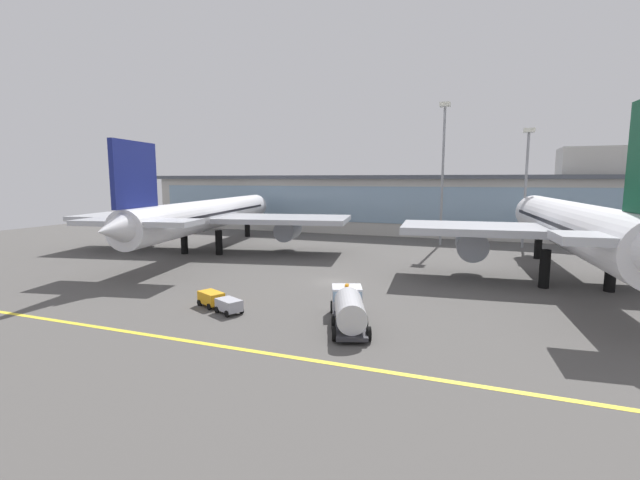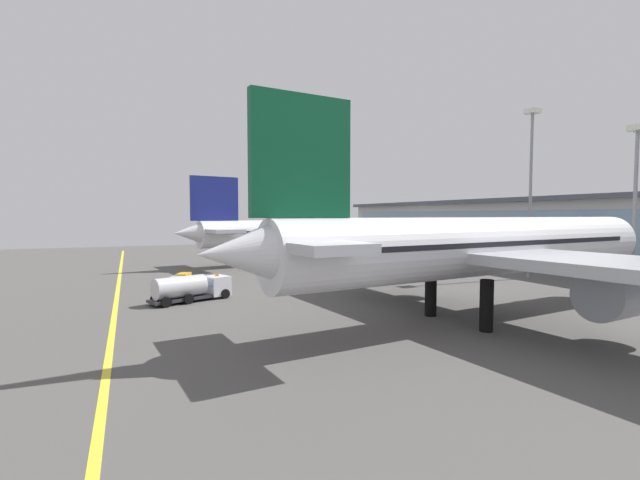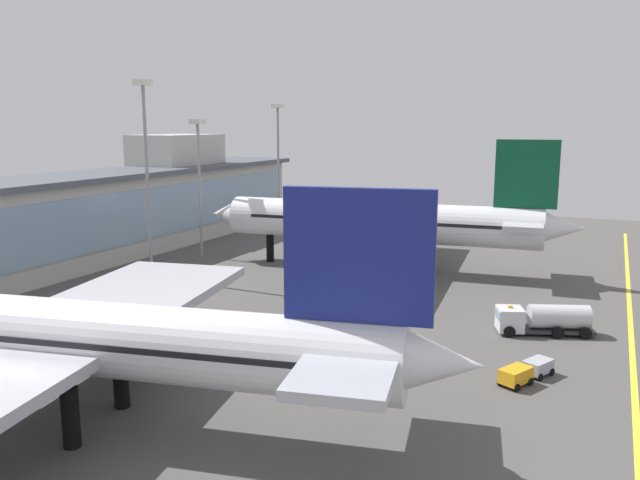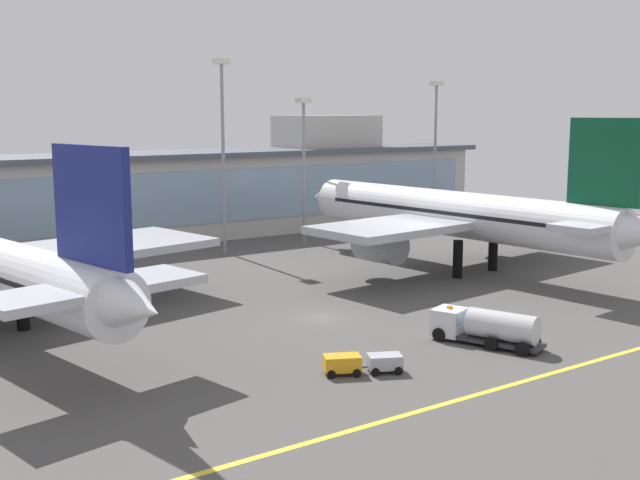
# 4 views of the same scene
# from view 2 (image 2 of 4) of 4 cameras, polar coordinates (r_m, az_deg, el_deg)

# --- Properties ---
(ground_plane) EXTENTS (180.00, 180.00, 0.00)m
(ground_plane) POSITION_cam_2_polar(r_m,az_deg,el_deg) (60.51, -3.48, -5.84)
(ground_plane) COLOR #514F4C
(taxiway_centreline_stripe) EXTENTS (144.00, 0.50, 0.01)m
(taxiway_centreline_stripe) POSITION_cam_2_polar(r_m,az_deg,el_deg) (56.92, -24.90, -6.72)
(taxiway_centreline_stripe) COLOR yellow
(taxiway_centreline_stripe) RESTS_ON ground
(terminal_building) EXTENTS (126.03, 14.00, 17.97)m
(terminal_building) POSITION_cam_2_polar(r_m,az_deg,el_deg) (88.89, 28.63, 1.12)
(terminal_building) COLOR beige
(terminal_building) RESTS_ON ground
(airliner_near_left) EXTENTS (47.36, 56.43, 16.38)m
(airliner_near_left) POSITION_cam_2_polar(r_m,az_deg,el_deg) (89.95, -1.02, 0.97)
(airliner_near_left) COLOR black
(airliner_near_left) RESTS_ON ground
(airliner_near_right) EXTENTS (38.85, 51.84, 17.95)m
(airliner_near_right) POSITION_cam_2_polar(r_m,az_deg,el_deg) (42.71, 20.26, -0.99)
(airliner_near_right) COLOR black
(airliner_near_right) RESTS_ON ground
(fuel_tanker_truck) EXTENTS (5.55, 9.32, 2.90)m
(fuel_tanker_truck) POSITION_cam_2_polar(r_m,az_deg,el_deg) (51.12, -16.11, -5.95)
(fuel_tanker_truck) COLOR black
(fuel_tanker_truck) RESTS_ON ground
(baggage_tug_near) EXTENTS (5.70, 3.88, 1.40)m
(baggage_tug_near) POSITION_cam_2_polar(r_m,az_deg,el_deg) (63.42, -17.75, -4.85)
(baggage_tug_near) COLOR black
(baggage_tug_near) RESTS_ON ground
(apron_light_mast_centre) EXTENTS (1.80, 1.80, 20.50)m
(apron_light_mast_centre) POSITION_cam_2_polar(r_m,az_deg,el_deg) (66.51, 35.82, 6.22)
(apron_light_mast_centre) COLOR gray
(apron_light_mast_centre) RESTS_ON ground
(apron_light_mast_east) EXTENTS (1.80, 1.80, 25.27)m
(apron_light_mast_east) POSITION_cam_2_polar(r_m,az_deg,el_deg) (73.30, 25.75, 8.26)
(apron_light_mast_east) COLOR gray
(apron_light_mast_east) RESTS_ON ground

